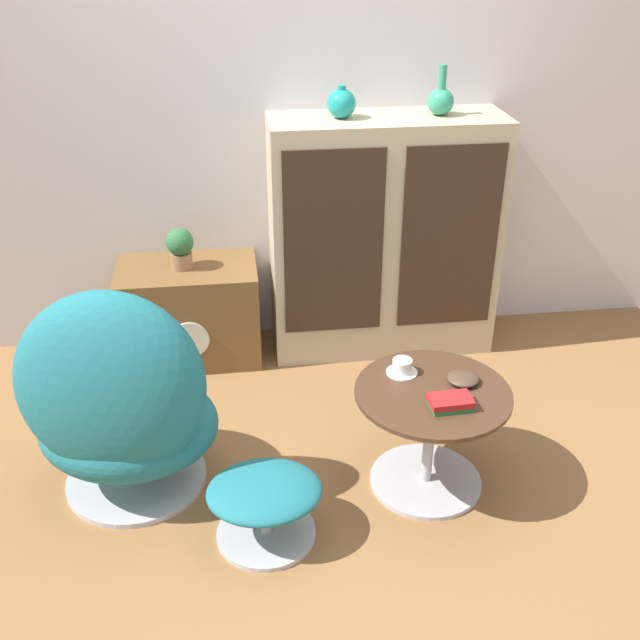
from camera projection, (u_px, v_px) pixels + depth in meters
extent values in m
plane|color=olive|center=(337.00, 515.00, 2.92)|extent=(12.00, 12.00, 0.00)
cube|color=silver|center=(294.00, 91.00, 3.61)|extent=(6.40, 0.06, 2.60)
cube|color=tan|center=(383.00, 237.00, 3.79)|extent=(1.14, 0.39, 1.22)
cube|color=#332319|center=(334.00, 245.00, 3.56)|extent=(0.48, 0.01, 0.93)
cube|color=#332319|center=(450.00, 239.00, 3.62)|extent=(0.48, 0.01, 0.93)
cube|color=brown|center=(190.00, 312.00, 3.84)|extent=(0.70, 0.42, 0.51)
cylinder|color=beige|center=(190.00, 340.00, 3.67)|extent=(0.19, 0.01, 0.19)
cylinder|color=#B7B7BC|center=(137.00, 478.00, 3.09)|extent=(0.57, 0.57, 0.02)
cylinder|color=#B7B7BC|center=(136.00, 467.00, 3.06)|extent=(0.06, 0.06, 0.09)
ellipsoid|color=#1E6B75|center=(129.00, 425.00, 2.96)|extent=(0.80, 0.71, 0.34)
ellipsoid|color=#1E6B75|center=(110.00, 384.00, 2.71)|extent=(0.77, 0.55, 0.75)
cylinder|color=#B7B7BC|center=(266.00, 533.00, 2.82)|extent=(0.37, 0.37, 0.02)
cylinder|color=#B7B7BC|center=(266.00, 516.00, 2.78)|extent=(0.04, 0.04, 0.15)
ellipsoid|color=#1E6B75|center=(264.00, 491.00, 2.72)|extent=(0.43, 0.36, 0.09)
cylinder|color=#B7B7BC|center=(425.00, 480.00, 3.08)|extent=(0.46, 0.46, 0.02)
cylinder|color=#B7B7BC|center=(429.00, 438.00, 2.97)|extent=(0.04, 0.04, 0.42)
cylinder|color=#472D1E|center=(433.00, 393.00, 2.87)|extent=(0.61, 0.61, 0.02)
ellipsoid|color=teal|center=(341.00, 104.00, 3.44)|extent=(0.13, 0.13, 0.13)
cylinder|color=teal|center=(342.00, 88.00, 3.41)|extent=(0.04, 0.04, 0.02)
ellipsoid|color=#2D8E6B|center=(441.00, 102.00, 3.49)|extent=(0.12, 0.12, 0.12)
cylinder|color=#2D8E6B|center=(443.00, 77.00, 3.44)|extent=(0.04, 0.04, 0.11)
cylinder|color=#996B4C|center=(181.00, 260.00, 3.70)|extent=(0.11, 0.11, 0.08)
sphere|color=#2D6638|center=(180.00, 242.00, 3.65)|extent=(0.14, 0.14, 0.14)
cylinder|color=white|center=(402.00, 372.00, 2.97)|extent=(0.12, 0.12, 0.01)
cylinder|color=white|center=(402.00, 366.00, 2.96)|extent=(0.08, 0.08, 0.06)
cube|color=#237038|center=(451.00, 405.00, 2.76)|extent=(0.16, 0.11, 0.02)
cube|color=red|center=(450.00, 400.00, 2.75)|extent=(0.16, 0.11, 0.03)
ellipsoid|color=#4C3828|center=(463.00, 378.00, 2.90)|extent=(0.12, 0.12, 0.04)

